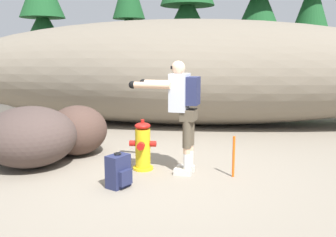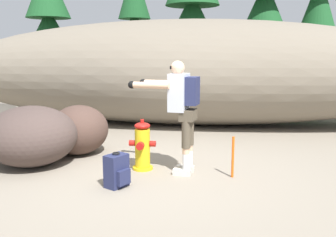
% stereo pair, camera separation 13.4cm
% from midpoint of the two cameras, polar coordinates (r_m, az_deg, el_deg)
% --- Properties ---
extents(ground_plane, '(56.00, 56.00, 0.04)m').
position_cam_midpoint_polar(ground_plane, '(5.62, -0.70, -8.39)').
color(ground_plane, gray).
extents(dirt_embankment, '(12.77, 3.20, 2.60)m').
position_cam_midpoint_polar(dirt_embankment, '(9.29, 3.01, 7.17)').
color(dirt_embankment, '#756B5B').
rests_on(dirt_embankment, ground_plane).
extents(fire_hydrant, '(0.41, 0.36, 0.78)m').
position_cam_midpoint_polar(fire_hydrant, '(5.63, -3.31, -4.36)').
color(fire_hydrant, gold).
rests_on(fire_hydrant, ground_plane).
extents(utility_worker, '(1.02, 0.63, 1.66)m').
position_cam_midpoint_polar(utility_worker, '(5.32, 2.67, 2.42)').
color(utility_worker, beige).
rests_on(utility_worker, ground_plane).
extents(spare_backpack, '(0.36, 0.36, 0.47)m').
position_cam_midpoint_polar(spare_backpack, '(4.97, -7.18, -8.10)').
color(spare_backpack, '#23284C').
rests_on(spare_backpack, ground_plane).
extents(boulder_mid, '(1.71, 1.70, 0.95)m').
position_cam_midpoint_polar(boulder_mid, '(6.18, -19.89, -2.55)').
color(boulder_mid, '#473833').
rests_on(boulder_mid, ground_plane).
extents(boulder_small, '(1.13, 1.21, 0.87)m').
position_cam_midpoint_polar(boulder_small, '(6.65, -13.14, -1.71)').
color(boulder_small, '#47332B').
rests_on(boulder_small, ground_plane).
extents(pine_tree_far_left, '(2.25, 2.25, 4.74)m').
position_cam_midpoint_polar(pine_tree_far_left, '(13.19, -17.71, 13.30)').
color(pine_tree_far_left, '#47331E').
rests_on(pine_tree_far_left, ground_plane).
extents(pine_tree_left, '(1.95, 1.95, 5.21)m').
position_cam_midpoint_polar(pine_tree_left, '(14.89, -4.95, 13.80)').
color(pine_tree_left, '#47331E').
rests_on(pine_tree_left, ground_plane).
extents(pine_tree_center, '(2.82, 2.82, 5.68)m').
position_cam_midpoint_polar(pine_tree_center, '(12.88, 4.09, 15.37)').
color(pine_tree_center, '#47331E').
rests_on(pine_tree_center, ground_plane).
extents(pine_tree_right, '(2.91, 2.91, 6.66)m').
position_cam_midpoint_polar(pine_tree_right, '(14.43, 15.05, 16.24)').
color(pine_tree_right, '#47331E').
rests_on(pine_tree_right, ground_plane).
extents(pine_tree_far_right, '(2.30, 2.30, 7.04)m').
position_cam_midpoint_polar(pine_tree_far_right, '(15.31, 22.60, 16.12)').
color(pine_tree_far_right, '#47331E').
rests_on(pine_tree_far_right, ground_plane).
extents(survey_stake, '(0.04, 0.04, 0.60)m').
position_cam_midpoint_polar(survey_stake, '(5.36, 10.76, -5.92)').
color(survey_stake, '#E55914').
rests_on(survey_stake, ground_plane).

